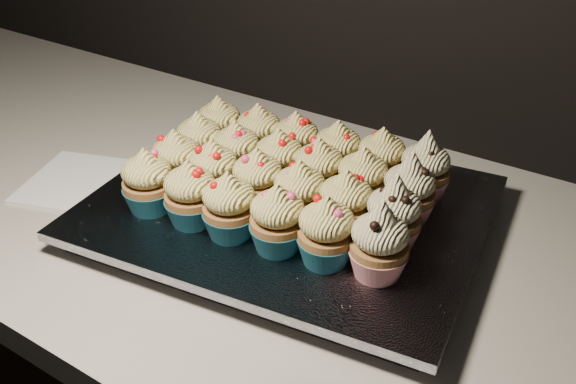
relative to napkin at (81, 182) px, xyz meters
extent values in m
cube|color=beige|center=(0.11, 0.08, -0.02)|extent=(2.44, 0.64, 0.04)
cube|color=white|center=(0.00, 0.00, 0.00)|extent=(0.19, 0.19, 0.00)
cube|color=black|center=(0.30, 0.07, 0.01)|extent=(0.48, 0.39, 0.02)
cube|color=silver|center=(0.30, 0.07, 0.03)|extent=(0.52, 0.43, 0.01)
cone|color=#185C72|center=(0.17, -0.03, 0.05)|extent=(0.06, 0.06, 0.03)
ellipsoid|color=#EED978|center=(0.17, -0.03, 0.09)|extent=(0.06, 0.06, 0.04)
cone|color=#EED978|center=(0.17, -0.03, 0.11)|extent=(0.03, 0.03, 0.02)
cone|color=#185C72|center=(0.23, -0.02, 0.05)|extent=(0.06, 0.06, 0.03)
ellipsoid|color=#EED978|center=(0.23, -0.02, 0.09)|extent=(0.06, 0.06, 0.04)
cone|color=#EED978|center=(0.23, -0.02, 0.11)|extent=(0.03, 0.03, 0.02)
cone|color=#185C72|center=(0.28, -0.02, 0.05)|extent=(0.06, 0.06, 0.03)
ellipsoid|color=#EED978|center=(0.28, -0.02, 0.09)|extent=(0.06, 0.06, 0.04)
cone|color=#EED978|center=(0.28, -0.02, 0.11)|extent=(0.03, 0.03, 0.02)
cone|color=#185C72|center=(0.34, -0.01, 0.05)|extent=(0.06, 0.06, 0.03)
ellipsoid|color=#EED978|center=(0.34, -0.01, 0.09)|extent=(0.06, 0.06, 0.04)
cone|color=#EED978|center=(0.34, -0.01, 0.11)|extent=(0.03, 0.03, 0.02)
cone|color=#185C72|center=(0.40, 0.00, 0.05)|extent=(0.06, 0.06, 0.03)
ellipsoid|color=#EED978|center=(0.40, 0.00, 0.09)|extent=(0.06, 0.06, 0.04)
cone|color=#EED978|center=(0.40, 0.00, 0.11)|extent=(0.03, 0.03, 0.02)
cone|color=red|center=(0.46, 0.01, 0.05)|extent=(0.06, 0.06, 0.03)
ellipsoid|color=beige|center=(0.46, 0.01, 0.09)|extent=(0.06, 0.06, 0.04)
cone|color=beige|center=(0.46, 0.01, 0.11)|extent=(0.03, 0.03, 0.03)
cone|color=#185C72|center=(0.16, 0.03, 0.05)|extent=(0.06, 0.06, 0.03)
ellipsoid|color=#EED978|center=(0.16, 0.03, 0.09)|extent=(0.06, 0.06, 0.04)
cone|color=#EED978|center=(0.16, 0.03, 0.11)|extent=(0.03, 0.03, 0.02)
cone|color=#185C72|center=(0.22, 0.03, 0.05)|extent=(0.06, 0.06, 0.03)
ellipsoid|color=#EED978|center=(0.22, 0.03, 0.09)|extent=(0.06, 0.06, 0.04)
cone|color=#EED978|center=(0.22, 0.03, 0.11)|extent=(0.03, 0.03, 0.02)
cone|color=#185C72|center=(0.28, 0.04, 0.05)|extent=(0.06, 0.06, 0.03)
ellipsoid|color=#EED978|center=(0.28, 0.04, 0.09)|extent=(0.06, 0.06, 0.04)
cone|color=#EED978|center=(0.28, 0.04, 0.11)|extent=(0.03, 0.03, 0.02)
cone|color=#185C72|center=(0.34, 0.05, 0.05)|extent=(0.06, 0.06, 0.03)
ellipsoid|color=#EED978|center=(0.34, 0.05, 0.09)|extent=(0.06, 0.06, 0.04)
cone|color=#EED978|center=(0.34, 0.05, 0.11)|extent=(0.03, 0.03, 0.02)
cone|color=#185C72|center=(0.39, 0.06, 0.05)|extent=(0.06, 0.06, 0.03)
ellipsoid|color=#EED978|center=(0.39, 0.06, 0.09)|extent=(0.06, 0.06, 0.04)
cone|color=#EED978|center=(0.39, 0.06, 0.11)|extent=(0.03, 0.03, 0.02)
cone|color=red|center=(0.45, 0.06, 0.05)|extent=(0.06, 0.06, 0.03)
ellipsoid|color=beige|center=(0.45, 0.06, 0.09)|extent=(0.06, 0.06, 0.04)
cone|color=beige|center=(0.45, 0.06, 0.11)|extent=(0.03, 0.03, 0.03)
cone|color=#185C72|center=(0.15, 0.08, 0.05)|extent=(0.06, 0.06, 0.03)
ellipsoid|color=#EED978|center=(0.15, 0.08, 0.09)|extent=(0.06, 0.06, 0.04)
cone|color=#EED978|center=(0.15, 0.08, 0.11)|extent=(0.03, 0.03, 0.02)
cone|color=#185C72|center=(0.21, 0.09, 0.05)|extent=(0.06, 0.06, 0.03)
ellipsoid|color=#EED978|center=(0.21, 0.09, 0.09)|extent=(0.06, 0.06, 0.04)
cone|color=#EED978|center=(0.21, 0.09, 0.11)|extent=(0.03, 0.03, 0.02)
cone|color=#185C72|center=(0.27, 0.10, 0.05)|extent=(0.06, 0.06, 0.03)
ellipsoid|color=#EED978|center=(0.27, 0.10, 0.09)|extent=(0.06, 0.06, 0.04)
cone|color=#EED978|center=(0.27, 0.10, 0.11)|extent=(0.03, 0.03, 0.02)
cone|color=#185C72|center=(0.33, 0.11, 0.05)|extent=(0.06, 0.06, 0.03)
ellipsoid|color=#EED978|center=(0.33, 0.11, 0.09)|extent=(0.06, 0.06, 0.04)
cone|color=#EED978|center=(0.33, 0.11, 0.11)|extent=(0.03, 0.03, 0.02)
cone|color=#185C72|center=(0.38, 0.11, 0.05)|extent=(0.06, 0.06, 0.03)
ellipsoid|color=#EED978|center=(0.38, 0.11, 0.09)|extent=(0.06, 0.06, 0.04)
cone|color=#EED978|center=(0.38, 0.11, 0.11)|extent=(0.03, 0.03, 0.02)
cone|color=red|center=(0.44, 0.12, 0.05)|extent=(0.06, 0.06, 0.03)
ellipsoid|color=beige|center=(0.44, 0.12, 0.09)|extent=(0.06, 0.06, 0.04)
cone|color=beige|center=(0.44, 0.12, 0.11)|extent=(0.03, 0.03, 0.03)
cone|color=#185C72|center=(0.14, 0.14, 0.05)|extent=(0.06, 0.06, 0.03)
ellipsoid|color=#EED978|center=(0.14, 0.14, 0.09)|extent=(0.06, 0.06, 0.04)
cone|color=#EED978|center=(0.14, 0.14, 0.11)|extent=(0.03, 0.03, 0.02)
cone|color=#185C72|center=(0.21, 0.15, 0.05)|extent=(0.06, 0.06, 0.03)
ellipsoid|color=#EED978|center=(0.21, 0.15, 0.09)|extent=(0.06, 0.06, 0.04)
cone|color=#EED978|center=(0.21, 0.15, 0.11)|extent=(0.03, 0.03, 0.02)
cone|color=#185C72|center=(0.26, 0.15, 0.05)|extent=(0.06, 0.06, 0.03)
ellipsoid|color=#EED978|center=(0.26, 0.15, 0.09)|extent=(0.06, 0.06, 0.04)
cone|color=#EED978|center=(0.26, 0.15, 0.11)|extent=(0.03, 0.03, 0.02)
cone|color=#185C72|center=(0.32, 0.16, 0.05)|extent=(0.06, 0.06, 0.03)
ellipsoid|color=#EED978|center=(0.32, 0.16, 0.09)|extent=(0.06, 0.06, 0.04)
cone|color=#EED978|center=(0.32, 0.16, 0.11)|extent=(0.03, 0.03, 0.02)
cone|color=#185C72|center=(0.38, 0.17, 0.05)|extent=(0.06, 0.06, 0.03)
ellipsoid|color=#EED978|center=(0.38, 0.17, 0.09)|extent=(0.06, 0.06, 0.04)
cone|color=#EED978|center=(0.38, 0.17, 0.11)|extent=(0.03, 0.03, 0.02)
cone|color=red|center=(0.44, 0.18, 0.05)|extent=(0.06, 0.06, 0.03)
ellipsoid|color=beige|center=(0.44, 0.18, 0.09)|extent=(0.06, 0.06, 0.04)
cone|color=beige|center=(0.44, 0.18, 0.11)|extent=(0.03, 0.03, 0.03)
camera|label=1|loc=(0.67, -0.49, 0.47)|focal=40.00mm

